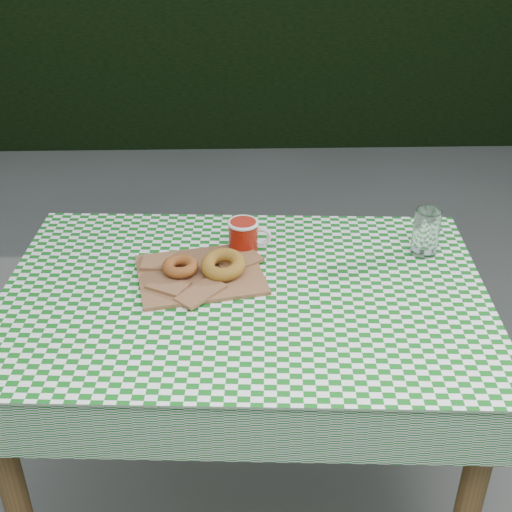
% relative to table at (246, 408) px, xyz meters
% --- Properties ---
extents(table, '(1.20, 0.83, 0.75)m').
position_rel_table_xyz_m(table, '(0.00, 0.00, 0.00)').
color(table, brown).
rests_on(table, ground).
extents(tablecloth, '(1.22, 0.85, 0.01)m').
position_rel_table_xyz_m(tablecloth, '(0.00, 0.00, 0.38)').
color(tablecloth, '#0E5B15').
rests_on(tablecloth, table).
extents(paper_bag, '(0.35, 0.30, 0.02)m').
position_rel_table_xyz_m(paper_bag, '(-0.11, 0.07, 0.39)').
color(paper_bag, brown).
rests_on(paper_bag, tablecloth).
extents(bagel_front, '(0.11, 0.11, 0.03)m').
position_rel_table_xyz_m(bagel_front, '(-0.16, 0.07, 0.41)').
color(bagel_front, '#92521E').
rests_on(bagel_front, paper_bag).
extents(bagel_back, '(0.15, 0.15, 0.04)m').
position_rel_table_xyz_m(bagel_back, '(-0.05, 0.07, 0.41)').
color(bagel_back, '#99681F').
rests_on(bagel_back, paper_bag).
extents(coffee_mug, '(0.16, 0.16, 0.09)m').
position_rel_table_xyz_m(coffee_mug, '(-0.00, 0.20, 0.42)').
color(coffee_mug, maroon).
rests_on(coffee_mug, tablecloth).
extents(drinking_glass, '(0.08, 0.08, 0.12)m').
position_rel_table_xyz_m(drinking_glass, '(0.48, 0.17, 0.44)').
color(drinking_glass, white).
rests_on(drinking_glass, tablecloth).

